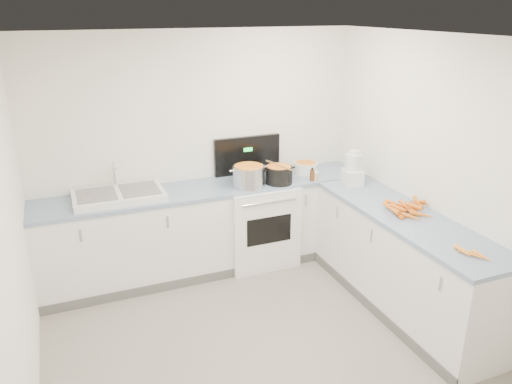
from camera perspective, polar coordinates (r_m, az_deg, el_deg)
name	(u,v)px	position (r m, az deg, el deg)	size (l,w,h in m)	color
floor	(273,362)	(4.26, 1.93, -18.89)	(3.50, 4.00, 0.00)	gray
ceiling	(277,40)	(3.30, 2.46, 16.93)	(3.50, 4.00, 0.00)	white
wall_back	(198,151)	(5.38, -6.60, 4.69)	(3.50, 2.50, 0.00)	white
wall_left	(8,266)	(3.36, -26.53, -7.53)	(4.00, 2.50, 0.00)	white
wall_right	(464,189)	(4.56, 22.66, 0.27)	(4.00, 2.50, 0.00)	white
counter_back	(209,228)	(5.38, -5.39, -4.13)	(3.50, 0.62, 0.94)	white
counter_right	(403,262)	(4.88, 16.42, -7.67)	(0.62, 2.20, 0.94)	white
stove	(257,221)	(5.53, 0.12, -3.28)	(0.76, 0.65, 1.36)	white
sink	(119,195)	(5.03, -15.43, -0.35)	(0.86, 0.52, 0.31)	white
steel_pot	(249,177)	(5.16, -0.83, 1.71)	(0.33, 0.33, 0.24)	silver
black_pot	(279,176)	(5.27, 2.64, 1.88)	(0.29, 0.29, 0.21)	black
wooden_spoon	(279,165)	(5.24, 2.66, 3.05)	(0.02, 0.02, 0.44)	#AD7A47
mixing_bowl	(306,168)	(5.63, 5.69, 2.78)	(0.26, 0.26, 0.12)	white
extract_bottle	(312,175)	(5.38, 6.42, 1.92)	(0.05, 0.05, 0.12)	#593319
spice_jar	(316,177)	(5.40, 6.86, 1.75)	(0.05, 0.05, 0.08)	#E5B266
food_processor	(353,170)	(5.31, 11.00, 2.50)	(0.22, 0.25, 0.37)	white
carrot_pile	(407,208)	(4.74, 16.85, -1.81)	(0.44, 0.45, 0.09)	orange
peeled_carrots	(472,253)	(4.11, 23.41, -6.47)	(0.12, 0.29, 0.04)	orange
peelings	(94,194)	(5.03, -18.03, -0.17)	(0.24, 0.25, 0.01)	tan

